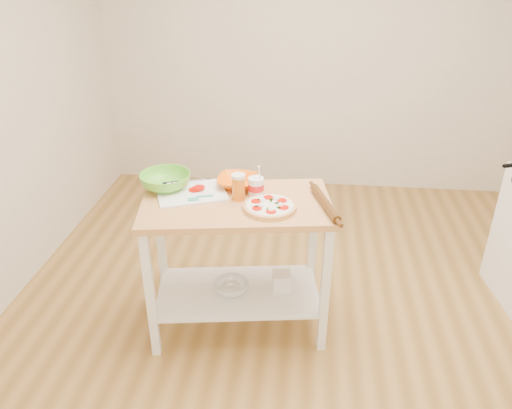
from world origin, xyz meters
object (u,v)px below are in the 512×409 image
Objects in this scene: prep_island at (237,239)px; shelf_glass_bowl at (231,287)px; spatula at (199,198)px; knife at (178,182)px; pizza at (270,206)px; orange_bowl at (238,182)px; cutting_board at (191,192)px; shelf_bin at (282,281)px; green_bowl at (165,181)px; beer_pint at (238,187)px; rolling_pin at (325,203)px; yogurt_tub at (256,187)px.

shelf_glass_bowl is at bearing -165.24° from prep_island.
knife is (-0.17, 0.19, 0.00)m from spatula.
pizza is 0.35m from orange_bowl.
cutting_board is 0.81m from shelf_bin.
green_bowl is 2.76× the size of shelf_bin.
knife is 1.02× the size of orange_bowl.
pizza is at bearing -27.95° from beer_pint.
spatula is 0.57× the size of orange_bowl.
beer_pint is 0.38× the size of rolling_pin.
orange_bowl is at bearing 128.91° from pizza.
prep_island is at bearing -36.27° from cutting_board.
shelf_bin is (0.31, 0.07, 0.02)m from shelf_glass_bowl.
prep_island is 8.26× the size of spatula.
cutting_board is 4.34× the size of shelf_bin.
spatula is at bearing 176.86° from shelf_glass_bowl.
prep_island is at bearing -103.52° from beer_pint.
orange_bowl is at bearing 99.54° from beer_pint.
yogurt_tub is at bearing 35.89° from shelf_glass_bowl.
spatula is 0.26m from knife.
green_bowl is at bearing 163.68° from prep_island.
green_bowl reaches higher than cutting_board.
pizza is 1.92× the size of beer_pint.
beer_pint reaches higher than green_bowl.
cutting_board is 2.20× the size of shelf_glass_bowl.
cutting_board is 3.06× the size of beer_pint.
prep_island is 0.34m from pizza.
yogurt_tub reaches higher than knife.
pizza reaches higher than knife.
rolling_pin is at bearing -0.91° from prep_island.
orange_bowl reaches higher than cutting_board.
cutting_board is at bearing -18.57° from green_bowl.
cutting_board is at bearing 160.22° from shelf_glass_bowl.
cutting_board is 0.30m from beer_pint.
orange_bowl is (-0.02, 0.21, 0.29)m from prep_island.
cutting_board reaches higher than shelf_glass_bowl.
pizza reaches higher than cutting_board.
shelf_glass_bowl is (-0.55, -0.00, -0.63)m from rolling_pin.
spatula is 0.35× the size of rolling_pin.
orange_bowl is at bearing 28.89° from spatula.
pizza is 1.51× the size of yogurt_tub.
yogurt_tub is (0.56, -0.04, 0.01)m from green_bowl.
yogurt_tub is at bearing -0.95° from spatula.
spatula is 0.24m from beer_pint.
beer_pint is at bearing -148.17° from yogurt_tub.
cutting_board is at bearing 165.05° from prep_island.
knife is 1.27× the size of yogurt_tub.
spatula is at bearing -163.28° from yogurt_tub.
prep_island is 0.35m from spatula.
orange_bowl reaches higher than prep_island.
green_bowl is 0.97m from shelf_bin.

